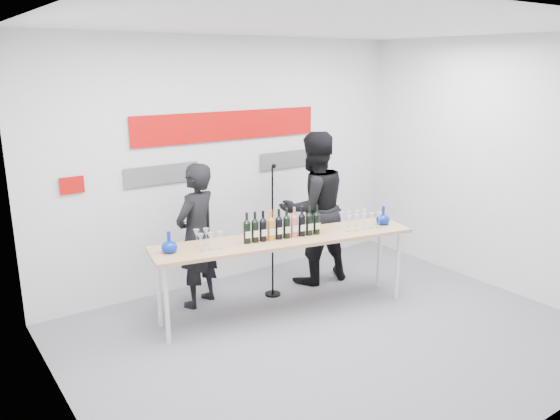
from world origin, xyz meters
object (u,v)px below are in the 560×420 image
(presenter_left, at_px, (197,236))
(mic_stand, at_px, (273,257))
(tasting_table, at_px, (285,243))
(presenter_right, at_px, (313,208))

(presenter_left, distance_m, mic_stand, 0.94)
(tasting_table, xyz_separation_m, presenter_left, (-0.69, 0.74, 0.02))
(presenter_left, xyz_separation_m, mic_stand, (0.83, -0.29, -0.33))
(tasting_table, xyz_separation_m, mic_stand, (0.14, 0.45, -0.31))
(presenter_right, distance_m, mic_stand, 0.83)
(presenter_left, height_order, presenter_right, presenter_right)
(tasting_table, bearing_deg, presenter_right, 45.65)
(tasting_table, bearing_deg, presenter_left, 144.92)
(tasting_table, bearing_deg, mic_stand, 84.42)
(presenter_right, bearing_deg, mic_stand, 13.79)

